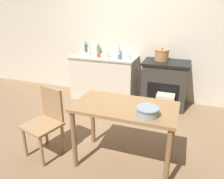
# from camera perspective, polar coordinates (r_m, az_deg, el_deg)

# --- Properties ---
(ground_plane) EXTENTS (14.00, 14.00, 0.00)m
(ground_plane) POSITION_cam_1_polar(r_m,az_deg,el_deg) (3.35, -2.15, -11.24)
(ground_plane) COLOR #896B4C
(wall_back) EXTENTS (8.00, 0.07, 2.55)m
(wall_back) POSITION_cam_1_polar(r_m,az_deg,el_deg) (4.37, 5.48, 14.31)
(wall_back) COLOR beige
(wall_back) RESTS_ON ground_plane
(counter_cabinet) EXTENTS (1.27, 0.62, 0.87)m
(counter_cabinet) POSITION_cam_1_polar(r_m,az_deg,el_deg) (4.39, -2.05, 3.18)
(counter_cabinet) COLOR beige
(counter_cabinet) RESTS_ON ground_plane
(stove) EXTENTS (0.81, 0.58, 0.86)m
(stove) POSITION_cam_1_polar(r_m,az_deg,el_deg) (4.15, 13.62, 1.38)
(stove) COLOR #38332D
(stove) RESTS_ON ground_plane
(work_table) EXTENTS (1.14, 0.62, 0.76)m
(work_table) POSITION_cam_1_polar(r_m,az_deg,el_deg) (2.47, 3.40, -6.72)
(work_table) COLOR #997047
(work_table) RESTS_ON ground_plane
(chair) EXTENTS (0.49, 0.49, 0.86)m
(chair) POSITION_cam_1_polar(r_m,az_deg,el_deg) (2.86, -16.80, -7.70)
(chair) COLOR #A87F56
(chair) RESTS_ON ground_plane
(flour_sack) EXTENTS (0.29, 0.21, 0.39)m
(flour_sack) POSITION_cam_1_polar(r_m,az_deg,el_deg) (3.84, 13.61, -4.00)
(flour_sack) COLOR beige
(flour_sack) RESTS_ON ground_plane
(stock_pot) EXTENTS (0.26, 0.26, 0.23)m
(stock_pot) POSITION_cam_1_polar(r_m,az_deg,el_deg) (4.06, 12.85, 8.80)
(stock_pot) COLOR #B77A47
(stock_pot) RESTS_ON stove
(mixing_bowl_large) EXTENTS (0.23, 0.23, 0.09)m
(mixing_bowl_large) POSITION_cam_1_polar(r_m,az_deg,el_deg) (2.21, 9.22, -5.59)
(mixing_bowl_large) COLOR #93A8B2
(mixing_bowl_large) RESTS_ON work_table
(bottle_far_left) EXTENTS (0.07, 0.07, 0.19)m
(bottle_far_left) POSITION_cam_1_polar(r_m,az_deg,el_deg) (4.53, -3.59, 10.37)
(bottle_far_left) COLOR #517F5B
(bottle_far_left) RESTS_ON counter_cabinet
(bottle_left) EXTENTS (0.07, 0.07, 0.24)m
(bottle_left) POSITION_cam_1_polar(r_m,az_deg,el_deg) (4.35, 1.53, 10.17)
(bottle_left) COLOR silver
(bottle_left) RESTS_ON counter_cabinet
(bottle_mid_left) EXTENTS (0.06, 0.06, 0.22)m
(bottle_mid_left) POSITION_cam_1_polar(r_m,az_deg,el_deg) (4.66, -6.83, 10.71)
(bottle_mid_left) COLOR #3D5675
(bottle_mid_left) RESTS_ON counter_cabinet
(bottle_center_left) EXTENTS (0.06, 0.06, 0.21)m
(bottle_center_left) POSITION_cam_1_polar(r_m,az_deg,el_deg) (4.47, -6.05, 10.21)
(bottle_center_left) COLOR silver
(bottle_center_left) RESTS_ON counter_cabinet
(cup_center) EXTENTS (0.09, 0.09, 0.10)m
(cup_center) POSITION_cam_1_polar(r_m,az_deg,el_deg) (4.19, -1.39, 9.17)
(cup_center) COLOR silver
(cup_center) RESTS_ON counter_cabinet
(cup_center_right) EXTENTS (0.07, 0.07, 0.08)m
(cup_center_right) POSITION_cam_1_polar(r_m,az_deg,el_deg) (4.19, -3.50, 8.98)
(cup_center_right) COLOR #B74C42
(cup_center_right) RESTS_ON counter_cabinet
(cup_mid_right) EXTENTS (0.07, 0.07, 0.09)m
(cup_mid_right) POSITION_cam_1_polar(r_m,az_deg,el_deg) (4.05, 4.33, 8.60)
(cup_mid_right) COLOR silver
(cup_mid_right) RESTS_ON counter_cabinet
(cup_right) EXTENTS (0.07, 0.07, 0.09)m
(cup_right) POSITION_cam_1_polar(r_m,az_deg,el_deg) (4.03, 2.05, 8.58)
(cup_right) COLOR #4C6B99
(cup_right) RESTS_ON counter_cabinet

